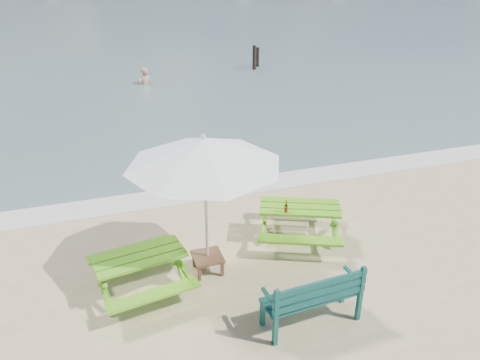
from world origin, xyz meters
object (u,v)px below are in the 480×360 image
object	(u,v)px
picnic_table_right	(299,223)
park_bench	(311,307)
patio_umbrella	(204,152)
side_table	(208,263)
picnic_table_left	(141,274)
swimmer	(145,88)
beer_bottle	(286,209)

from	to	relation	value
picnic_table_right	park_bench	bearing A→B (deg)	-110.13
patio_umbrella	side_table	bearing A→B (deg)	90.00
park_bench	side_table	size ratio (longest dim) A/B	3.03
picnic_table_left	patio_umbrella	xyz separation A→B (m)	(1.21, 0.18, 2.02)
park_bench	swimmer	size ratio (longest dim) A/B	0.88
picnic_table_right	swimmer	size ratio (longest dim) A/B	1.24
picnic_table_left	beer_bottle	world-z (taller)	beer_bottle
picnic_table_right	patio_umbrella	bearing A→B (deg)	-166.44
picnic_table_left	patio_umbrella	bearing A→B (deg)	8.30
patio_umbrella	swimmer	size ratio (longest dim) A/B	1.45
park_bench	patio_umbrella	size ratio (longest dim) A/B	0.61
picnic_table_right	swimmer	xyz separation A→B (m)	(-1.24, 13.74, -0.53)
side_table	picnic_table_right	bearing A→B (deg)	13.56
picnic_table_left	picnic_table_right	xyz separation A→B (m)	(3.24, 0.67, 0.02)
swimmer	picnic_table_left	bearing A→B (deg)	-97.88
patio_umbrella	beer_bottle	size ratio (longest dim) A/B	10.22
swimmer	patio_umbrella	bearing A→B (deg)	-93.16
picnic_table_left	swimmer	distance (m)	14.55
picnic_table_right	patio_umbrella	xyz separation A→B (m)	(-2.03, -0.49, 2.00)
swimmer	picnic_table_right	bearing A→B (deg)	-84.83
picnic_table_left	beer_bottle	bearing A→B (deg)	10.24
swimmer	side_table	bearing A→B (deg)	-93.16
park_bench	picnic_table_right	bearing A→B (deg)	69.87
picnic_table_right	park_bench	xyz separation A→B (m)	(-0.83, -2.26, -0.07)
picnic_table_right	park_bench	size ratio (longest dim) A/B	1.40
picnic_table_right	picnic_table_left	bearing A→B (deg)	-168.38
side_table	beer_bottle	distance (m)	1.82
patio_umbrella	swimmer	world-z (taller)	patio_umbrella
picnic_table_left	side_table	xyz separation A→B (m)	(1.21, 0.18, -0.17)
picnic_table_left	park_bench	bearing A→B (deg)	-33.44
beer_bottle	picnic_table_right	bearing A→B (deg)	21.73
picnic_table_right	side_table	world-z (taller)	picnic_table_right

